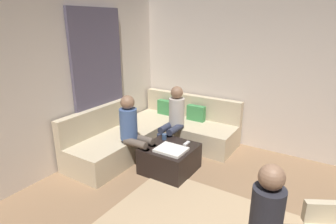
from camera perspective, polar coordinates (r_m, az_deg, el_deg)
The scene contains 11 objects.
wall_back at distance 5.11m, azimuth 24.15°, elevation 6.17°, with size 6.00×0.12×2.70m, color beige.
wall_left at distance 4.26m, azimuth -27.71°, elevation 3.51°, with size 0.12×6.00×2.70m, color beige.
curtain_panel at distance 4.96m, azimuth -14.06°, elevation 5.73°, with size 0.06×1.10×2.50m, color #595166.
sectional_couch at distance 5.19m, azimuth -2.75°, elevation -4.41°, with size 2.10×2.55×0.87m.
ottoman at distance 4.43m, azimuth 0.36°, elevation -9.59°, with size 0.76×0.76×0.42m, color black.
folded_blanket at distance 4.19m, azimuth 0.66°, elevation -7.80°, with size 0.44×0.36×0.04m, color white.
coffee_mug at distance 4.57m, azimuth -0.79°, elevation -5.15°, with size 0.08×0.08×0.10m, color #334C72.
game_remote at distance 4.43m, azimuth 3.87°, elevation -6.48°, with size 0.05×0.15×0.02m, color white.
person_on_couch_back at distance 4.91m, azimuth 1.22°, elevation -1.06°, with size 0.30×0.60×1.20m.
person_on_couch_side at distance 4.39m, azimuth -7.15°, elevation -3.61°, with size 0.60×0.30×1.20m.
person_on_armchair at distance 2.73m, azimuth 21.62°, elevation -20.18°, with size 0.59×0.47×1.18m.
Camera 1 is at (0.68, -2.04, 2.29)m, focal length 29.45 mm.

